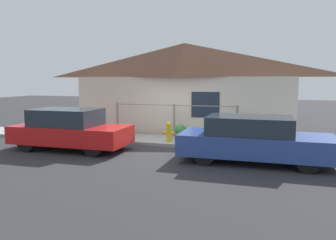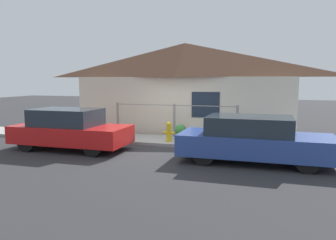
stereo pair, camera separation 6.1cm
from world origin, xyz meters
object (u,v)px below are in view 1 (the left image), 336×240
(car_left, at_px, (70,129))
(potted_plant_by_fence, at_px, (110,130))
(potted_plant_near_hydrant, at_px, (180,131))
(car_right, at_px, (254,139))
(fire_hydrant, at_px, (169,131))

(car_left, distance_m, potted_plant_by_fence, 2.28)
(potted_plant_near_hydrant, bearing_deg, car_right, -40.26)
(car_right, bearing_deg, potted_plant_near_hydrant, 140.03)
(potted_plant_near_hydrant, bearing_deg, car_left, -144.14)
(fire_hydrant, xyz_separation_m, potted_plant_by_fence, (-2.58, 0.54, -0.14))
(car_left, distance_m, car_right, 5.87)
(car_right, relative_size, potted_plant_near_hydrant, 7.55)
(fire_hydrant, bearing_deg, potted_plant_by_fence, 168.28)
(car_left, relative_size, car_right, 0.92)
(car_left, xyz_separation_m, potted_plant_near_hydrant, (3.17, 2.29, -0.25))
(potted_plant_near_hydrant, relative_size, potted_plant_by_fence, 1.29)
(car_left, distance_m, potted_plant_near_hydrant, 3.92)
(car_right, distance_m, fire_hydrant, 3.43)
(car_left, xyz_separation_m, fire_hydrant, (2.90, 1.70, -0.19))
(fire_hydrant, distance_m, potted_plant_near_hydrant, 0.65)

